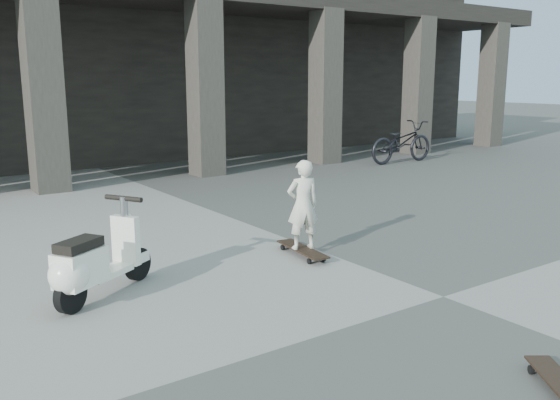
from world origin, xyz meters
TOP-DOWN VIEW (x-y plane):
  - ground at (0.00, 0.00)m, footprint 90.00×90.00m
  - colonnade at (-0.00, 13.77)m, footprint 28.00×8.82m
  - longboard at (-0.32, 2.02)m, footprint 0.34×1.00m
  - skateboard_spare at (-0.85, -1.76)m, footprint 0.63×0.77m
  - child at (-0.32, 2.02)m, footprint 0.48×0.37m
  - scooter at (-3.08, 1.95)m, footprint 1.29×0.89m
  - bicycle at (7.04, 7.30)m, footprint 2.14×0.78m

SIDE VIEW (x-z plane):
  - ground at x=0.00m, z-range 0.00..0.00m
  - skateboard_spare at x=-0.85m, z-range 0.03..0.12m
  - longboard at x=-0.32m, z-range 0.03..0.13m
  - scooter at x=-3.08m, z-range -0.10..0.90m
  - bicycle at x=7.04m, z-range 0.00..1.12m
  - child at x=-0.32m, z-range 0.10..1.25m
  - colonnade at x=0.00m, z-range 0.03..6.03m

